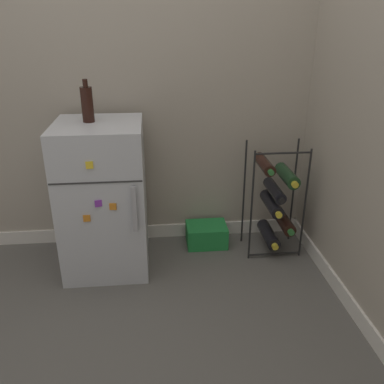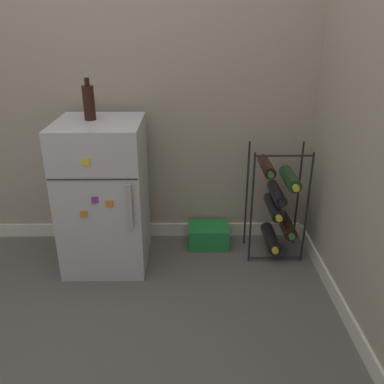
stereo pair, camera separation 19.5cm
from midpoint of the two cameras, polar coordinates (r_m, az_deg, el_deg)
The scene contains 6 objects.
ground_plane at distance 2.27m, azimuth -4.08°, elevation -14.25°, with size 14.00×14.00×0.00m, color #56544F.
wall_back at distance 2.49m, azimuth -4.02°, elevation 20.00°, with size 7.02×0.07×2.50m.
mini_fridge at distance 2.39m, azimuth -9.93°, elevation -0.44°, with size 0.47×0.51×0.87m.
wine_rack at distance 2.54m, azimuth 14.10°, elevation -1.77°, with size 0.34×0.30×0.70m.
soda_box at distance 2.68m, azimuth 4.40°, elevation -6.10°, with size 0.26×0.20×0.14m.
fridge_top_bottle at distance 2.27m, azimuth -11.87°, elevation 12.23°, with size 0.06×0.06×0.22m.
Camera 2 is at (0.23, -1.80, 1.38)m, focal length 38.00 mm.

